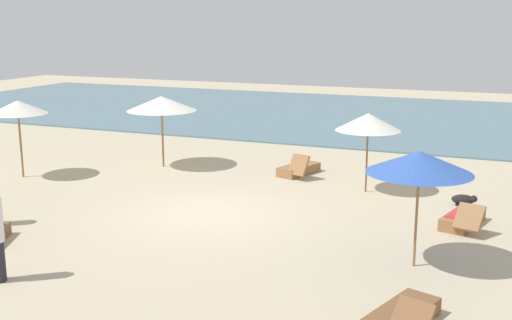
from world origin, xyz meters
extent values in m
plane|color=#BCAD8E|center=(0.00, 0.00, 0.00)|extent=(60.00, 60.00, 0.00)
cube|color=slate|center=(0.00, 17.00, 0.03)|extent=(48.00, 16.00, 0.06)
cylinder|color=olive|center=(5.18, -1.42, 1.10)|extent=(0.05, 0.05, 2.21)
cone|color=#3359B2|center=(5.18, -1.42, 2.05)|extent=(1.99, 1.99, 0.42)
cylinder|color=brown|center=(3.14, 3.54, 1.06)|extent=(0.05, 0.05, 2.13)
cone|color=silver|center=(3.14, 3.54, 1.95)|extent=(1.76, 1.76, 0.47)
cylinder|color=olive|center=(-6.77, 1.33, 1.13)|extent=(0.06, 0.06, 2.26)
cone|color=silver|center=(-6.77, 1.33, 2.11)|extent=(1.71, 1.71, 0.40)
cylinder|color=olive|center=(-3.57, 4.13, 1.11)|extent=(0.06, 0.06, 2.22)
cone|color=white|center=(-3.57, 4.13, 2.04)|extent=(2.20, 2.20, 0.46)
cube|color=brown|center=(5.37, -3.95, 0.14)|extent=(1.05, 1.61, 0.28)
cube|color=olive|center=(0.79, 4.80, 0.14)|extent=(1.03, 1.61, 0.28)
cube|color=olive|center=(1.00, 4.13, 0.44)|extent=(0.66, 0.53, 0.60)
cube|color=olive|center=(5.84, 1.50, 0.14)|extent=(0.96, 1.60, 0.28)
cube|color=olive|center=(6.01, 0.82, 0.42)|extent=(0.68, 0.63, 0.52)
cube|color=#BF3338|center=(5.84, 1.50, 0.30)|extent=(0.76, 1.14, 0.03)
cube|color=black|center=(5.72, 3.17, 0.02)|extent=(0.36, 0.22, 0.04)
ellipsoid|color=black|center=(5.72, 3.17, 0.16)|extent=(0.60, 0.33, 0.26)
sphere|color=black|center=(5.98, 3.14, 0.21)|extent=(0.18, 0.18, 0.18)
camera|label=1|loc=(6.70, -13.23, 4.65)|focal=44.69mm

